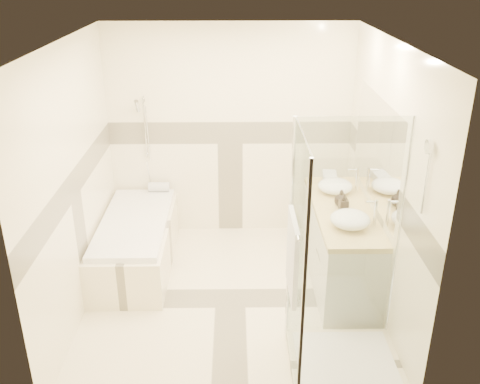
{
  "coord_description": "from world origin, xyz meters",
  "views": [
    {
      "loc": [
        0.04,
        -4.46,
        3.12
      ],
      "look_at": [
        0.1,
        0.25,
        1.05
      ],
      "focal_mm": 40.0,
      "sensor_mm": 36.0,
      "label": 1
    }
  ],
  "objects_px": {
    "vessel_sink_near": "(335,186)",
    "amenity_bottle_a": "(344,203)",
    "vanity": "(340,245)",
    "amenity_bottle_b": "(341,198)",
    "bathtub": "(136,240)",
    "vessel_sink_far": "(350,219)",
    "shower_enclosure": "(334,316)"
  },
  "relations": [
    {
      "from": "bathtub",
      "to": "vessel_sink_near",
      "type": "height_order",
      "value": "vessel_sink_near"
    },
    {
      "from": "vanity",
      "to": "amenity_bottle_b",
      "type": "distance_m",
      "value": 0.51
    },
    {
      "from": "amenity_bottle_a",
      "to": "vessel_sink_far",
      "type": "bearing_deg",
      "value": -90.0
    },
    {
      "from": "vessel_sink_near",
      "to": "vessel_sink_far",
      "type": "distance_m",
      "value": 0.78
    },
    {
      "from": "vessel_sink_near",
      "to": "vanity",
      "type": "bearing_deg",
      "value": -87.03
    },
    {
      "from": "vessel_sink_near",
      "to": "amenity_bottle_a",
      "type": "relative_size",
      "value": 1.94
    },
    {
      "from": "vanity",
      "to": "vessel_sink_near",
      "type": "height_order",
      "value": "vessel_sink_near"
    },
    {
      "from": "bathtub",
      "to": "amenity_bottle_b",
      "type": "relative_size",
      "value": 10.06
    },
    {
      "from": "vessel_sink_near",
      "to": "shower_enclosure",
      "type": "bearing_deg",
      "value": -99.36
    },
    {
      "from": "vanity",
      "to": "amenity_bottle_b",
      "type": "xyz_separation_m",
      "value": [
        -0.02,
        0.05,
        0.51
      ]
    },
    {
      "from": "bathtub",
      "to": "amenity_bottle_a",
      "type": "xyz_separation_m",
      "value": [
        2.13,
        -0.43,
        0.64
      ]
    },
    {
      "from": "vanity",
      "to": "vessel_sink_near",
      "type": "relative_size",
      "value": 4.5
    },
    {
      "from": "amenity_bottle_a",
      "to": "amenity_bottle_b",
      "type": "relative_size",
      "value": 1.1
    },
    {
      "from": "vessel_sink_far",
      "to": "amenity_bottle_b",
      "type": "bearing_deg",
      "value": 90.0
    },
    {
      "from": "vanity",
      "to": "shower_enclosure",
      "type": "height_order",
      "value": "shower_enclosure"
    },
    {
      "from": "vessel_sink_near",
      "to": "amenity_bottle_a",
      "type": "xyz_separation_m",
      "value": [
        0.0,
        -0.47,
        0.02
      ]
    },
    {
      "from": "bathtub",
      "to": "vanity",
      "type": "height_order",
      "value": "vanity"
    },
    {
      "from": "vessel_sink_far",
      "to": "amenity_bottle_b",
      "type": "height_order",
      "value": "amenity_bottle_b"
    },
    {
      "from": "vanity",
      "to": "vessel_sink_near",
      "type": "distance_m",
      "value": 0.63
    },
    {
      "from": "bathtub",
      "to": "vessel_sink_near",
      "type": "relative_size",
      "value": 4.72
    },
    {
      "from": "vessel_sink_far",
      "to": "amenity_bottle_a",
      "type": "relative_size",
      "value": 1.99
    },
    {
      "from": "vessel_sink_far",
      "to": "amenity_bottle_a",
      "type": "height_order",
      "value": "amenity_bottle_a"
    },
    {
      "from": "bathtub",
      "to": "amenity_bottle_a",
      "type": "bearing_deg",
      "value": -11.48
    },
    {
      "from": "amenity_bottle_a",
      "to": "amenity_bottle_b",
      "type": "xyz_separation_m",
      "value": [
        0.0,
        0.13,
        -0.01
      ]
    },
    {
      "from": "vanity",
      "to": "amenity_bottle_a",
      "type": "distance_m",
      "value": 0.52
    },
    {
      "from": "shower_enclosure",
      "to": "amenity_bottle_a",
      "type": "height_order",
      "value": "shower_enclosure"
    },
    {
      "from": "shower_enclosure",
      "to": "vessel_sink_near",
      "type": "height_order",
      "value": "shower_enclosure"
    },
    {
      "from": "vessel_sink_near",
      "to": "vessel_sink_far",
      "type": "height_order",
      "value": "vessel_sink_far"
    },
    {
      "from": "shower_enclosure",
      "to": "amenity_bottle_b",
      "type": "height_order",
      "value": "shower_enclosure"
    },
    {
      "from": "bathtub",
      "to": "vessel_sink_near",
      "type": "bearing_deg",
      "value": 0.92
    },
    {
      "from": "vanity",
      "to": "amenity_bottle_a",
      "type": "relative_size",
      "value": 8.74
    },
    {
      "from": "vessel_sink_near",
      "to": "amenity_bottle_b",
      "type": "distance_m",
      "value": 0.33
    }
  ]
}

